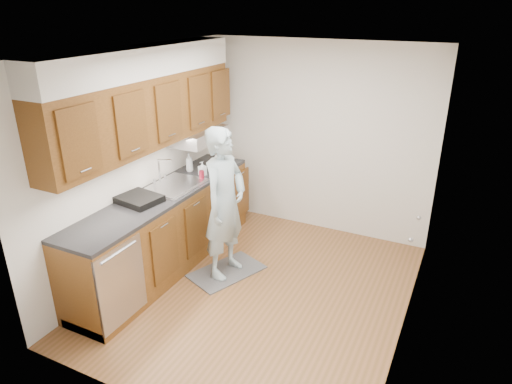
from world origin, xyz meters
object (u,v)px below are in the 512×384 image
soda_can (202,175)px  soap_bottle_c (216,162)px  person (225,194)px  dish_rack (139,199)px  soap_bottle_a (189,162)px  soap_bottle_b (202,168)px

soda_can → soap_bottle_c: bearing=95.1°
person → soap_bottle_c: size_ratio=10.68×
soap_bottle_c → soda_can: 0.41m
soap_bottle_c → dish_rack: bearing=-99.1°
person → soap_bottle_c: (-0.56, 0.77, 0.04)m
soap_bottle_a → soda_can: (0.30, -0.19, -0.06)m
soda_can → dish_rack: bearing=-105.6°
soap_bottle_c → dish_rack: (-0.20, -1.26, -0.06)m
person → soda_can: size_ratio=17.41×
person → dish_rack: bearing=126.9°
soap_bottle_a → soda_can: 0.36m
dish_rack → person: bearing=41.5°
soap_bottle_a → soap_bottle_b: bearing=-12.4°
dish_rack → soap_bottle_a: bearing=101.9°
soda_can → soap_bottle_a: bearing=148.0°
soap_bottle_a → soap_bottle_b: size_ratio=1.39×
soda_can → dish_rack: soda_can is taller
person → soda_can: (-0.52, 0.36, 0.01)m
soda_can → dish_rack: (-0.24, -0.85, -0.02)m
soap_bottle_b → soap_bottle_c: (0.04, 0.27, 0.00)m
soap_bottle_a → dish_rack: (0.06, -1.04, -0.09)m
soap_bottle_b → soap_bottle_a: bearing=167.6°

